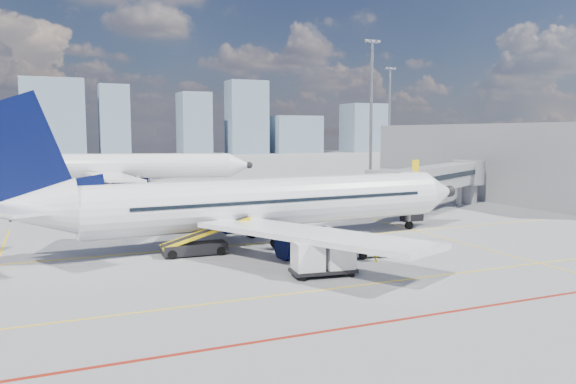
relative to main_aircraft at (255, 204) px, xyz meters
The scene contains 13 objects.
ground 8.65m from the main_aircraft, 79.04° to the right, with size 420.00×420.00×0.00m, color gray.
apron_markings 12.26m from the main_aircraft, 85.40° to the right, with size 90.00×35.12×0.01m.
jet_bridge 26.62m from the main_aircraft, 19.82° to the left, with size 23.55×15.78×6.30m.
terminal_block 45.29m from the main_aircraft, 23.59° to the left, with size 10.00×42.00×10.00m.
floodlight_mast_ne 62.36m from the main_aircraft, 50.00° to the left, with size 3.20×0.61×25.45m.
floodlight_mast_far 106.19m from the main_aircraft, 50.99° to the left, with size 3.20×0.61×25.45m.
distant_skyline 182.61m from the main_aircraft, 86.59° to the left, with size 247.23×14.41×30.21m.
main_aircraft is the anchor object (origin of this frame).
second_aircraft 55.70m from the main_aircraft, 93.32° to the left, with size 41.18×35.11×12.35m.
baggage_tug 9.86m from the main_aircraft, 52.23° to the right, with size 2.61×1.68×1.75m.
cargo_dolly 11.35m from the main_aircraft, 87.82° to the right, with size 4.21×2.24×2.21m.
belt_loader 6.23m from the main_aircraft, 158.01° to the right, with size 6.63×1.91×2.69m.
ramp_worker 10.86m from the main_aircraft, 58.19° to the right, with size 0.73×0.48×1.99m, color yellow.
Camera 1 is at (-16.51, -33.67, 8.86)m, focal length 35.00 mm.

